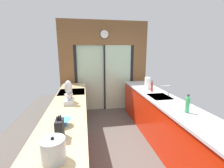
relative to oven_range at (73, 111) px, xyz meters
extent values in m
cube|color=#4C4742|center=(0.91, -0.65, -0.47)|extent=(5.04, 7.60, 0.02)
cube|color=brown|center=(0.91, 1.15, 1.89)|extent=(2.64, 0.08, 0.70)
cube|color=#B2D1AD|center=(0.49, 1.17, 0.54)|extent=(0.80, 0.02, 2.00)
cube|color=#B2D1AD|center=(1.33, 1.13, 0.54)|extent=(0.80, 0.02, 2.00)
cube|color=black|center=(0.05, 1.15, 0.54)|extent=(0.08, 0.10, 2.00)
cube|color=black|center=(1.77, 1.15, 0.54)|extent=(0.08, 0.10, 2.00)
cube|color=black|center=(0.91, 1.15, 0.54)|extent=(0.04, 0.10, 2.00)
cube|color=brown|center=(-0.20, 1.15, 0.54)|extent=(0.42, 0.08, 2.00)
cube|color=brown|center=(2.02, 1.15, 0.54)|extent=(0.42, 0.08, 2.00)
cylinder|color=white|center=(0.91, 1.09, 1.84)|extent=(0.23, 0.03, 0.23)
torus|color=black|center=(0.91, 1.09, 1.84)|extent=(0.25, 0.02, 0.25)
cube|color=red|center=(0.00, -1.57, -0.02)|extent=(0.58, 2.55, 0.88)
cube|color=red|center=(0.00, 0.63, -0.02)|extent=(0.58, 0.65, 0.88)
cube|color=tan|center=(0.00, -0.95, 0.44)|extent=(0.62, 3.80, 0.04)
cube|color=red|center=(1.82, -0.95, -0.02)|extent=(0.58, 3.80, 0.88)
cube|color=#BCBCC1|center=(1.82, -0.95, 0.44)|extent=(0.62, 3.80, 0.04)
cube|color=#B7BABC|center=(1.80, -0.70, 0.44)|extent=(0.40, 0.48, 0.05)
cylinder|color=#B7BABC|center=(2.00, -0.70, 0.58)|extent=(0.02, 0.02, 0.22)
cylinder|color=#B7BABC|center=(1.91, -0.70, 0.68)|extent=(0.18, 0.02, 0.02)
cube|color=#B7BABC|center=(0.00, 0.00, -0.02)|extent=(0.58, 0.60, 0.88)
cube|color=black|center=(0.29, 0.00, 0.02)|extent=(0.01, 0.48, 0.28)
cube|color=black|center=(0.00, 0.00, 0.45)|extent=(0.58, 0.60, 0.03)
cylinder|color=#B7BABC|center=(0.30, -0.18, 0.34)|extent=(0.02, 0.04, 0.04)
cylinder|color=#B7BABC|center=(0.30, 0.00, 0.34)|extent=(0.02, 0.04, 0.04)
cylinder|color=#B7BABC|center=(0.30, 0.18, 0.34)|extent=(0.02, 0.04, 0.04)
cylinder|color=teal|center=(0.02, -1.65, 0.47)|extent=(0.09, 0.09, 0.01)
cone|color=teal|center=(0.02, -1.65, 0.51)|extent=(0.20, 0.20, 0.07)
cube|color=black|center=(0.02, -1.92, 0.57)|extent=(0.08, 0.14, 0.20)
cylinder|color=black|center=(0.00, -1.92, 0.68)|extent=(0.02, 0.02, 0.05)
cylinder|color=black|center=(0.02, -1.92, 0.69)|extent=(0.02, 0.02, 0.06)
cylinder|color=black|center=(0.04, -1.92, 0.69)|extent=(0.02, 0.02, 0.07)
cube|color=#B7BABC|center=(0.02, -0.83, 0.50)|extent=(0.17, 0.26, 0.08)
cube|color=#B7BABC|center=(0.02, -0.73, 0.64)|extent=(0.10, 0.08, 0.20)
ellipsoid|color=#B7BABC|center=(0.02, -0.84, 0.76)|extent=(0.13, 0.12, 0.24)
cone|color=#B7BABC|center=(0.02, -0.86, 0.58)|extent=(0.15, 0.15, 0.13)
cylinder|color=#B7BABC|center=(0.02, -2.28, 0.56)|extent=(0.20, 0.20, 0.19)
cylinder|color=#B7BABC|center=(0.02, -2.28, 0.66)|extent=(0.21, 0.21, 0.01)
sphere|color=black|center=(0.02, -2.28, 0.67)|extent=(0.03, 0.03, 0.03)
cylinder|color=#339E56|center=(1.80, -1.55, 0.58)|extent=(0.07, 0.07, 0.23)
cylinder|color=#339E56|center=(1.80, -1.55, 0.72)|extent=(0.03, 0.03, 0.04)
cylinder|color=black|center=(1.80, -1.55, 0.74)|extent=(0.04, 0.04, 0.01)
cylinder|color=#B23D2D|center=(1.80, -0.31, 0.57)|extent=(0.06, 0.06, 0.20)
cylinder|color=#B23D2D|center=(1.80, -0.31, 0.69)|extent=(0.03, 0.03, 0.04)
cylinder|color=black|center=(1.80, -0.31, 0.71)|extent=(0.03, 0.03, 0.01)
cylinder|color=#B7BABC|center=(1.80, -0.06, 0.47)|extent=(0.15, 0.15, 0.01)
cylinder|color=white|center=(1.80, -0.06, 0.61)|extent=(0.13, 0.13, 0.27)
sphere|color=#B7BABC|center=(1.80, -0.06, 0.76)|extent=(0.03, 0.03, 0.03)
camera|label=1|loc=(0.30, -3.48, 1.38)|focal=24.54mm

